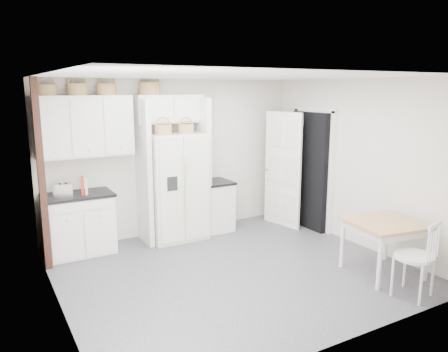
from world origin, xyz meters
TOP-DOWN VIEW (x-y plane):
  - floor at (0.00, 0.00)m, footprint 4.50×4.50m
  - ceiling at (0.00, 0.00)m, footprint 4.50×4.50m
  - wall_back at (0.00, 2.00)m, footprint 4.50×0.00m
  - wall_left at (-2.25, 0.00)m, footprint 0.00×4.00m
  - wall_right at (2.25, 0.00)m, footprint 0.00×4.00m
  - refrigerator at (-0.15, 1.66)m, footprint 0.90×0.73m
  - base_cab_left at (-1.69, 1.70)m, footprint 0.96×0.60m
  - base_cab_right at (0.63, 1.70)m, footprint 0.47×0.57m
  - dining_table at (1.67, -1.06)m, footprint 1.00×1.00m
  - windsor_chair at (1.46, -1.69)m, footprint 0.59×0.56m
  - counter_left at (-1.69, 1.70)m, footprint 1.00×0.64m
  - counter_right at (0.63, 1.70)m, footprint 0.51×0.61m
  - toaster at (-1.89, 1.64)m, footprint 0.30×0.22m
  - cookbook_red at (-1.62, 1.62)m, footprint 0.07×0.17m
  - cookbook_cream at (-1.57, 1.62)m, footprint 0.07×0.17m
  - basket_upper_a at (-1.98, 1.83)m, footprint 0.27×0.27m
  - basket_upper_b at (-1.57, 1.83)m, footprint 0.29×0.29m
  - basket_upper_c at (-1.15, 1.83)m, footprint 0.29×0.29m
  - basket_bridge_a at (-0.47, 1.83)m, footprint 0.34×0.34m
  - basket_fridge_a at (-0.37, 1.56)m, footprint 0.27×0.27m
  - basket_fridge_b at (0.02, 1.56)m, footprint 0.26×0.26m
  - upper_cabinet at (-1.50, 1.83)m, footprint 1.40×0.34m
  - bridge_cabinet at (-0.15, 1.83)m, footprint 1.12×0.34m
  - fridge_panel_left at (-0.66, 1.70)m, footprint 0.08×0.60m
  - fridge_panel_right at (0.36, 1.70)m, footprint 0.08×0.60m
  - trim_post at (-2.20, 1.35)m, footprint 0.09×0.09m
  - doorway_void at (2.16, 1.00)m, footprint 0.18×0.85m
  - door_slab at (1.80, 1.33)m, footprint 0.21×0.79m

SIDE VIEW (x-z plane):
  - floor at x=0.00m, z-range 0.00..0.00m
  - dining_table at x=1.67m, z-range 0.00..0.73m
  - base_cab_right at x=0.63m, z-range 0.00..0.83m
  - base_cab_left at x=-1.69m, z-range 0.00..0.89m
  - windsor_chair at x=1.46m, z-range 0.00..1.01m
  - counter_right at x=0.63m, z-range 0.83..0.87m
  - refrigerator at x=-0.15m, z-range 0.00..1.75m
  - counter_left at x=-1.69m, z-range 0.89..0.93m
  - toaster at x=-1.89m, z-range 0.93..1.11m
  - doorway_void at x=2.16m, z-range 0.00..2.05m
  - door_slab at x=1.80m, z-range 0.00..2.05m
  - cookbook_cream at x=-1.57m, z-range 0.93..1.17m
  - cookbook_red at x=-1.62m, z-range 0.93..1.18m
  - fridge_panel_left at x=-0.66m, z-range 0.00..2.30m
  - fridge_panel_right at x=0.36m, z-range 0.00..2.30m
  - wall_back at x=0.00m, z-range -0.95..3.55m
  - wall_left at x=-2.25m, z-range -0.70..3.30m
  - wall_right at x=2.25m, z-range -0.70..3.30m
  - trim_post at x=-2.20m, z-range 0.00..2.60m
  - basket_fridge_b at x=0.02m, z-range 1.75..1.89m
  - basket_fridge_a at x=-0.37m, z-range 1.75..1.89m
  - upper_cabinet at x=-1.50m, z-range 1.45..2.35m
  - bridge_cabinet at x=-0.15m, z-range 1.90..2.35m
  - basket_upper_a at x=-1.98m, z-range 2.35..2.50m
  - basket_upper_c at x=-1.15m, z-range 2.35..2.52m
  - basket_upper_b at x=-1.57m, z-range 2.35..2.52m
  - basket_bridge_a at x=-0.47m, z-range 2.35..2.54m
  - ceiling at x=0.00m, z-range 2.60..2.60m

